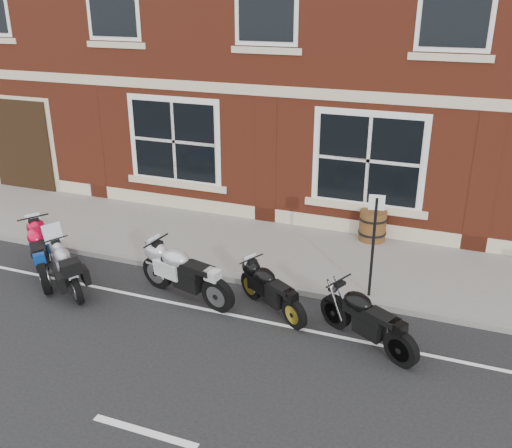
# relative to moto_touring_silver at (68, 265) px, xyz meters

# --- Properties ---
(ground) EXTENTS (80.00, 80.00, 0.00)m
(ground) POSITION_rel_moto_touring_silver_xyz_m (3.54, -0.01, -0.50)
(ground) COLOR black
(ground) RESTS_ON ground
(sidewalk) EXTENTS (30.00, 3.00, 0.12)m
(sidewalk) POSITION_rel_moto_touring_silver_xyz_m (3.54, 2.99, -0.44)
(sidewalk) COLOR slate
(sidewalk) RESTS_ON ground
(kerb) EXTENTS (30.00, 0.16, 0.12)m
(kerb) POSITION_rel_moto_touring_silver_xyz_m (3.54, 1.41, -0.44)
(kerb) COLOR slate
(kerb) RESTS_ON ground
(moto_touring_silver) EXTENTS (1.52, 1.25, 1.22)m
(moto_touring_silver) POSITION_rel_moto_touring_silver_xyz_m (0.00, 0.00, 0.00)
(moto_touring_silver) COLOR black
(moto_touring_silver) RESTS_ON ground
(moto_sport_red) EXTENTS (1.63, 1.76, 1.01)m
(moto_sport_red) POSITION_rel_moto_touring_silver_xyz_m (-0.83, 0.28, 0.09)
(moto_sport_red) COLOR black
(moto_sport_red) RESTS_ON ground
(moto_sport_black) EXTENTS (1.63, 1.13, 0.84)m
(moto_sport_black) POSITION_rel_moto_touring_silver_xyz_m (4.11, 0.60, -0.01)
(moto_sport_black) COLOR black
(moto_sport_black) RESTS_ON ground
(moto_sport_silver) EXTENTS (2.22, 0.73, 1.02)m
(moto_sport_silver) POSITION_rel_moto_touring_silver_xyz_m (2.38, 0.48, 0.09)
(moto_sport_silver) COLOR black
(moto_sport_silver) RESTS_ON ground
(moto_naked_black) EXTENTS (1.85, 1.16, 0.93)m
(moto_naked_black) POSITION_rel_moto_touring_silver_xyz_m (5.94, 0.16, 0.04)
(moto_naked_black) COLOR black
(moto_naked_black) RESTS_ON ground
(barrel_planter) EXTENTS (0.65, 0.65, 0.73)m
(barrel_planter) POSITION_rel_moto_touring_silver_xyz_m (5.30, 4.29, -0.01)
(barrel_planter) COLOR #533316
(barrel_planter) RESTS_ON sidewalk
(parking_sign) EXTENTS (0.29, 0.06, 2.05)m
(parking_sign) POSITION_rel_moto_touring_silver_xyz_m (5.73, 1.63, 0.81)
(parking_sign) COLOR black
(parking_sign) RESTS_ON sidewalk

